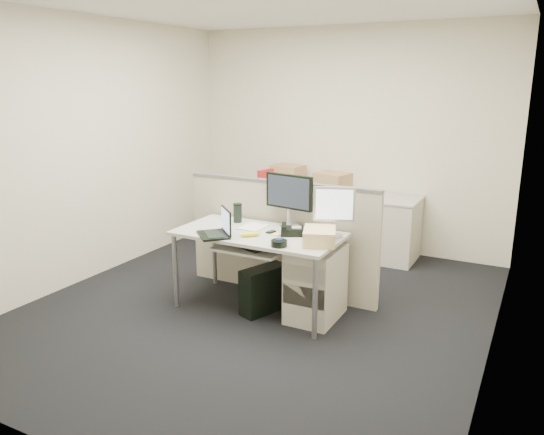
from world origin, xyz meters
The scene contains 28 objects.
floor centered at (0.00, 0.00, -0.01)m, with size 4.00×4.50×0.01m, color black.
wall_back centered at (0.00, 2.25, 1.35)m, with size 4.00×0.02×2.70m, color beige.
wall_front centered at (0.00, -2.25, 1.35)m, with size 4.00×0.02×2.70m, color beige.
wall_left centered at (-2.00, 0.00, 1.35)m, with size 0.02×4.50×2.70m, color beige.
wall_right centered at (2.00, 0.00, 1.35)m, with size 0.02×4.50×2.70m, color beige.
desk centered at (0.00, 0.00, 0.66)m, with size 1.50×0.75×0.73m.
keyboard_tray centered at (0.00, -0.18, 0.62)m, with size 0.62×0.32×0.02m, color beige.
drawer_pedestal centered at (0.55, 0.05, 0.33)m, with size 0.40×0.55×0.65m, color beige.
cubicle_partition centered at (0.00, 0.45, 0.55)m, with size 2.00×0.06×1.10m, color #B5A791.
back_counter centered at (0.00, 1.93, 0.36)m, with size 2.00×0.60×0.72m, color beige.
monitor_main centered at (0.15, 0.32, 0.98)m, with size 0.49×0.19×0.49m, color black.
monitor_small centered at (0.65, 0.18, 0.95)m, with size 0.36×0.18×0.44m, color #B7B7BC.
laptop centered at (-0.30, -0.28, 0.85)m, with size 0.32×0.24×0.24m, color black.
trackball centered at (0.35, -0.28, 0.76)m, with size 0.14×0.14×0.05m, color black.
desk_phone centered at (0.30, 0.08, 0.76)m, with size 0.20×0.17×0.06m, color black.
paper_stack centered at (-0.12, 0.12, 0.74)m, with size 0.21×0.27×0.01m, color silver.
sticky_pad centered at (0.18, 0.00, 0.74)m, with size 0.07×0.07×0.01m, color #F7DD4C.
travel_mug centered at (-0.35, 0.22, 0.82)m, with size 0.08×0.08×0.17m, color black.
banana centered at (0.00, -0.15, 0.75)m, with size 0.19×0.05×0.04m, color yellow.
cellphone centered at (0.10, 0.05, 0.74)m, with size 0.05×0.09×0.01m, color black.
manila_folders centered at (0.61, -0.05, 0.79)m, with size 0.26×0.34×0.13m, color #DCC085.
keyboard centered at (-0.05, -0.14, 0.64)m, with size 0.41×0.15×0.02m, color black.
pc_tower_desk centered at (0.08, -0.05, 0.21)m, with size 0.18×0.45×0.42m, color black.
pc_tower_spare_dark centered at (-1.45, 1.63, 0.23)m, with size 0.20×0.49×0.46m, color black.
pc_tower_spare_silver centered at (-1.30, 2.03, 0.20)m, with size 0.17×0.42×0.39m, color #B7B7BC.
cardboard_box_left centered at (-0.70, 2.05, 0.86)m, with size 0.38×0.29×0.29m, color #AE844F.
cardboard_box_right centered at (0.00, 1.81, 0.86)m, with size 0.39×0.30×0.28m, color #AE844F.
red_binder centered at (-0.90, 1.83, 0.84)m, with size 0.06×0.27×0.25m, color red.
Camera 1 is at (2.23, -4.01, 2.06)m, focal length 35.00 mm.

